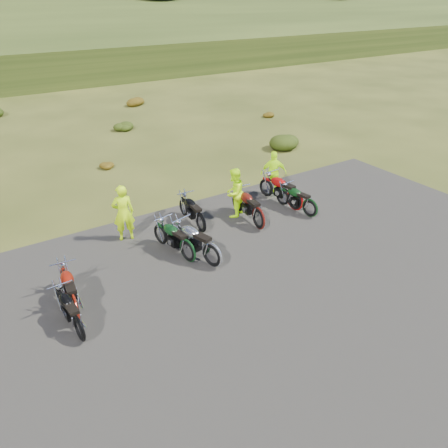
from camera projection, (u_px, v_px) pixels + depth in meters
ground at (223, 260)px, 13.10m from camera, size 300.00×300.00×0.00m
gravel_pad at (264, 294)px, 11.62m from camera, size 20.00×12.00×0.04m
shrub_4 at (105, 164)px, 19.60m from camera, size 0.77×0.77×0.45m
shrub_5 at (123, 125)px, 24.87m from camera, size 1.03×1.03×0.61m
shrub_6 at (134, 100)px, 30.13m from camera, size 1.30×1.30×0.77m
shrub_7 at (285, 139)px, 22.09m from camera, size 1.56×1.56×0.92m
shrub_8 at (266, 114)px, 27.50m from camera, size 0.77×0.77×0.45m
motorcycle_0 at (82, 340)px, 10.12m from camera, size 0.74×1.89×0.97m
motorcycle_1 at (78, 321)px, 10.70m from camera, size 0.84×2.07×1.06m
motorcycle_2 at (188, 262)px, 13.01m from camera, size 1.03×2.13×1.07m
motorcycle_3 at (212, 267)px, 12.76m from camera, size 1.30×2.36×1.18m
motorcycle_4 at (258, 229)px, 14.77m from camera, size 0.92×2.23×1.14m
motorcycle_5 at (201, 232)px, 14.58m from camera, size 0.76×2.00×1.03m
motorcycle_6 at (294, 210)px, 16.02m from camera, size 0.99×2.30×1.17m
motorcycle_7 at (309, 217)px, 15.54m from camera, size 0.93×1.99×1.00m
person_middle at (123, 214)px, 13.72m from camera, size 0.76×0.59×1.87m
person_right_a at (234, 194)px, 15.20m from camera, size 1.07×1.01×1.76m
person_right_b at (274, 174)px, 16.90m from camera, size 1.09×0.86×1.72m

